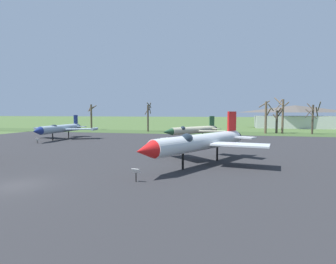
{
  "coord_description": "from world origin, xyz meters",
  "views": [
    {
      "loc": [
        15.04,
        -16.26,
        5.3
      ],
      "look_at": [
        5.56,
        23.53,
        2.33
      ],
      "focal_mm": 29.32,
      "sensor_mm": 36.0,
      "label": 1
    }
  ],
  "objects_px": {
    "info_placard_rear_center": "(168,140)",
    "jet_fighter_rear_center": "(192,130)",
    "info_placard_front_right": "(37,140)",
    "jet_fighter_front_right": "(60,129)",
    "info_placard_front_left": "(136,173)",
    "jet_fighter_front_left": "(200,142)",
    "visitor_building": "(295,117)"
  },
  "relations": [
    {
      "from": "info_placard_rear_center",
      "to": "jet_fighter_rear_center",
      "type": "bearing_deg",
      "value": 62.42
    },
    {
      "from": "info_placard_front_right",
      "to": "jet_fighter_rear_center",
      "type": "distance_m",
      "value": 27.16
    },
    {
      "from": "info_placard_rear_center",
      "to": "jet_fighter_front_right",
      "type": "bearing_deg",
      "value": 174.93
    },
    {
      "from": "jet_fighter_front_right",
      "to": "info_placard_rear_center",
      "type": "height_order",
      "value": "jet_fighter_front_right"
    },
    {
      "from": "jet_fighter_front_right",
      "to": "jet_fighter_rear_center",
      "type": "xyz_separation_m",
      "value": [
        25.13,
        4.33,
        -0.17
      ]
    },
    {
      "from": "info_placard_front_right",
      "to": "info_placard_rear_center",
      "type": "relative_size",
      "value": 0.89
    },
    {
      "from": "info_placard_front_right",
      "to": "jet_fighter_rear_center",
      "type": "bearing_deg",
      "value": 24.72
    },
    {
      "from": "jet_fighter_rear_center",
      "to": "info_placard_rear_center",
      "type": "bearing_deg",
      "value": -117.58
    },
    {
      "from": "info_placard_front_left",
      "to": "info_placard_rear_center",
      "type": "height_order",
      "value": "info_placard_front_left"
    },
    {
      "from": "jet_fighter_front_left",
      "to": "jet_fighter_front_right",
      "type": "distance_m",
      "value": 35.33
    },
    {
      "from": "info_placard_front_left",
      "to": "visitor_building",
      "type": "relative_size",
      "value": 0.04
    },
    {
      "from": "jet_fighter_front_right",
      "to": "jet_fighter_rear_center",
      "type": "height_order",
      "value": "jet_fighter_front_right"
    },
    {
      "from": "jet_fighter_rear_center",
      "to": "info_placard_front_right",
      "type": "bearing_deg",
      "value": -155.28
    },
    {
      "from": "jet_fighter_rear_center",
      "to": "info_placard_rear_center",
      "type": "distance_m",
      "value": 7.2
    },
    {
      "from": "jet_fighter_front_left",
      "to": "jet_fighter_front_right",
      "type": "bearing_deg",
      "value": 146.33
    },
    {
      "from": "visitor_building",
      "to": "info_placard_front_left",
      "type": "bearing_deg",
      "value": -108.76
    },
    {
      "from": "visitor_building",
      "to": "jet_fighter_front_left",
      "type": "bearing_deg",
      "value": -107.85
    },
    {
      "from": "jet_fighter_front_left",
      "to": "info_placard_rear_center",
      "type": "relative_size",
      "value": 14.92
    },
    {
      "from": "visitor_building",
      "to": "info_placard_front_right",
      "type": "bearing_deg",
      "value": -131.31
    },
    {
      "from": "jet_fighter_front_left",
      "to": "visitor_building",
      "type": "height_order",
      "value": "visitor_building"
    },
    {
      "from": "info_placard_front_left",
      "to": "jet_fighter_front_right",
      "type": "relative_size",
      "value": 0.07
    },
    {
      "from": "jet_fighter_front_left",
      "to": "jet_fighter_front_right",
      "type": "xyz_separation_m",
      "value": [
        -29.4,
        19.58,
        -0.23
      ]
    },
    {
      "from": "jet_fighter_front_left",
      "to": "visitor_building",
      "type": "relative_size",
      "value": 0.6
    },
    {
      "from": "info_placard_front_left",
      "to": "info_placard_front_right",
      "type": "xyz_separation_m",
      "value": [
        -25.01,
        20.33,
        -0.1
      ]
    },
    {
      "from": "jet_fighter_front_left",
      "to": "jet_fighter_rear_center",
      "type": "distance_m",
      "value": 24.3
    },
    {
      "from": "jet_fighter_front_right",
      "to": "info_placard_front_right",
      "type": "bearing_deg",
      "value": -85.98
    },
    {
      "from": "info_placard_front_left",
      "to": "jet_fighter_rear_center",
      "type": "height_order",
      "value": "jet_fighter_rear_center"
    },
    {
      "from": "info_placard_front_left",
      "to": "jet_fighter_rear_center",
      "type": "bearing_deg",
      "value": 90.67
    },
    {
      "from": "info_placard_front_left",
      "to": "info_placard_front_right",
      "type": "bearing_deg",
      "value": 140.89
    },
    {
      "from": "info_placard_front_right",
      "to": "visitor_building",
      "type": "height_order",
      "value": "visitor_building"
    },
    {
      "from": "jet_fighter_front_left",
      "to": "jet_fighter_rear_center",
      "type": "height_order",
      "value": "jet_fighter_front_left"
    },
    {
      "from": "info_placard_front_right",
      "to": "info_placard_rear_center",
      "type": "bearing_deg",
      "value": 13.35
    }
  ]
}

